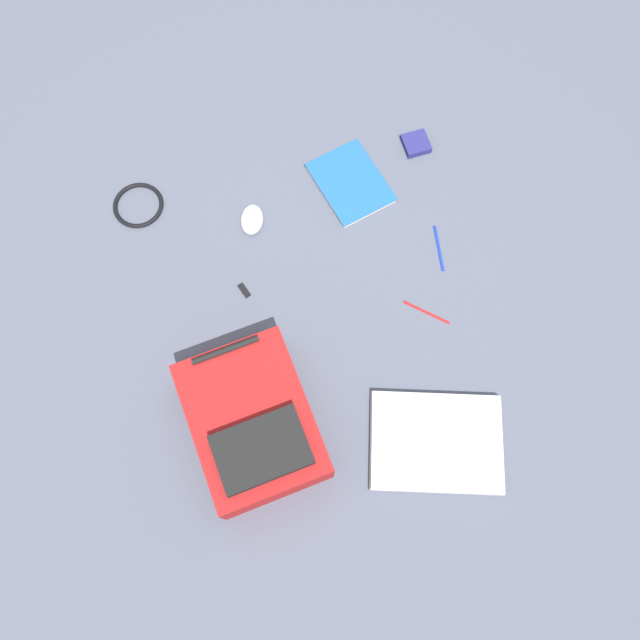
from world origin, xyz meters
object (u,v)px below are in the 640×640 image
object	(u,v)px
computer_mouse	(252,220)
pen_black	(439,248)
book_manual	(351,183)
pen_blue	(427,312)
laptop	(436,442)
usb_stick	(244,290)
cable_coil	(138,205)
earbud_pouch	(416,144)
backpack	(253,424)

from	to	relation	value
computer_mouse	pen_black	distance (m)	0.55
book_manual	pen_blue	size ratio (longest dim) A/B	2.02
laptop	usb_stick	distance (m)	0.68
cable_coil	usb_stick	world-z (taller)	cable_coil
book_manual	pen_black	bearing A→B (deg)	-50.60
pen_blue	usb_stick	world-z (taller)	same
earbud_pouch	book_manual	bearing A→B (deg)	-157.15
laptop	pen_blue	world-z (taller)	laptop
book_manual	computer_mouse	bearing A→B (deg)	-167.55
computer_mouse	usb_stick	world-z (taller)	computer_mouse
cable_coil	laptop	bearing A→B (deg)	-50.77
pen_black	backpack	bearing A→B (deg)	-145.55
book_manual	usb_stick	distance (m)	0.46
backpack	cable_coil	xyz separation A→B (m)	(-0.23, 0.72, -0.07)
book_manual	cable_coil	distance (m)	0.64
laptop	computer_mouse	distance (m)	0.82
book_manual	computer_mouse	world-z (taller)	computer_mouse
earbud_pouch	cable_coil	bearing A→B (deg)	-177.03
pen_black	usb_stick	xyz separation A→B (m)	(-0.58, -0.02, -0.00)
pen_blue	usb_stick	size ratio (longest dim) A/B	3.04
laptop	pen_black	distance (m)	0.57
pen_blue	earbud_pouch	distance (m)	0.54
backpack	laptop	bearing A→B (deg)	-15.57
pen_blue	earbud_pouch	world-z (taller)	earbud_pouch
computer_mouse	pen_blue	xyz separation A→B (m)	(0.44, -0.37, -0.02)
pen_blue	cable_coil	bearing A→B (deg)	147.19
book_manual	earbud_pouch	distance (m)	0.24
laptop	cable_coil	distance (m)	1.10
book_manual	pen_blue	bearing A→B (deg)	-73.95
cable_coil	usb_stick	size ratio (longest dim) A/B	3.24
backpack	pen_black	world-z (taller)	backpack
laptop	backpack	bearing A→B (deg)	164.43
book_manual	pen_blue	distance (m)	0.46
backpack	computer_mouse	distance (m)	0.61
cable_coil	pen_black	bearing A→B (deg)	-19.89
cable_coil	usb_stick	bearing A→B (deg)	-50.81
pen_black	pen_blue	world-z (taller)	pen_black
computer_mouse	usb_stick	distance (m)	0.22
usb_stick	book_manual	bearing A→B (deg)	36.92
usb_stick	pen_black	bearing A→B (deg)	2.13
backpack	book_manual	size ratio (longest dim) A/B	1.55
computer_mouse	backpack	bearing A→B (deg)	-83.80
cable_coil	pen_black	world-z (taller)	cable_coil
backpack	pen_blue	distance (m)	0.58
laptop	earbud_pouch	world-z (taller)	laptop
book_manual	computer_mouse	xyz separation A→B (m)	(-0.31, -0.07, 0.01)
book_manual	cable_coil	bearing A→B (deg)	175.48
backpack	pen_blue	xyz separation A→B (m)	(0.53, 0.23, -0.08)
book_manual	computer_mouse	size ratio (longest dim) A/B	2.96
backpack	laptop	xyz separation A→B (m)	(0.46, -0.13, -0.06)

